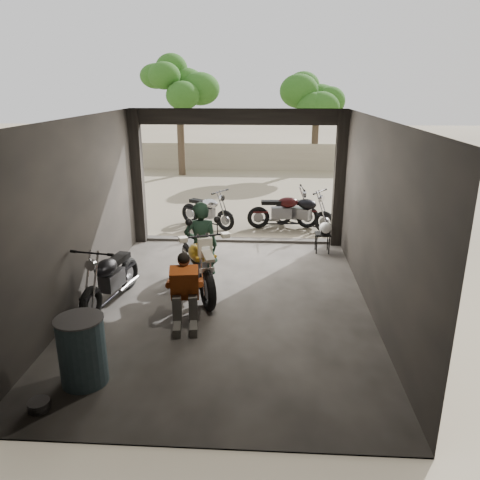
# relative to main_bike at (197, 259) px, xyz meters

# --- Properties ---
(ground) EXTENTS (80.00, 80.00, 0.00)m
(ground) POSITION_rel_main_bike_xyz_m (0.55, -0.46, -0.66)
(ground) COLOR #7A6D56
(ground) RESTS_ON ground
(garage) EXTENTS (7.00, 7.13, 3.20)m
(garage) POSITION_rel_main_bike_xyz_m (0.55, 0.09, 0.62)
(garage) COLOR #2D2B28
(garage) RESTS_ON ground
(boundary_wall) EXTENTS (18.00, 0.30, 1.20)m
(boundary_wall) POSITION_rel_main_bike_xyz_m (0.55, 13.54, -0.06)
(boundary_wall) COLOR gray
(boundary_wall) RESTS_ON ground
(tree_left) EXTENTS (2.20, 2.20, 5.60)m
(tree_left) POSITION_rel_main_bike_xyz_m (-2.45, 12.04, 3.32)
(tree_left) COLOR #382B1E
(tree_left) RESTS_ON ground
(tree_right) EXTENTS (2.20, 2.20, 5.00)m
(tree_right) POSITION_rel_main_bike_xyz_m (3.35, 13.54, 2.90)
(tree_right) COLOR #382B1E
(tree_right) RESTS_ON ground
(main_bike) EXTENTS (1.50, 2.15, 1.33)m
(main_bike) POSITION_rel_main_bike_xyz_m (0.00, 0.00, 0.00)
(main_bike) COLOR beige
(main_bike) RESTS_ON ground
(left_bike) EXTENTS (1.00, 1.80, 1.15)m
(left_bike) POSITION_rel_main_bike_xyz_m (-1.45, -0.56, -0.09)
(left_bike) COLOR black
(left_bike) RESTS_ON ground
(outside_bike_a) EXTENTS (1.67, 1.38, 1.06)m
(outside_bike_a) POSITION_rel_main_bike_xyz_m (-0.37, 4.28, -0.13)
(outside_bike_a) COLOR black
(outside_bike_a) RESTS_ON ground
(outside_bike_b) EXTENTS (1.73, 0.82, 1.14)m
(outside_bike_b) POSITION_rel_main_bike_xyz_m (1.70, 4.26, -0.09)
(outside_bike_b) COLOR #360D0D
(outside_bike_b) RESTS_ON ground
(outside_bike_c) EXTENTS (1.74, 1.45, 1.11)m
(outside_bike_c) POSITION_rel_main_bike_xyz_m (2.22, 4.26, -0.11)
(outside_bike_c) COLOR black
(outside_bike_c) RESTS_ON ground
(rider) EXTENTS (0.67, 0.49, 1.70)m
(rider) POSITION_rel_main_bike_xyz_m (0.05, 0.19, 0.19)
(rider) COLOR black
(rider) RESTS_ON ground
(mechanic) EXTENTS (0.70, 0.88, 1.17)m
(mechanic) POSITION_rel_main_bike_xyz_m (-0.00, -1.33, -0.08)
(mechanic) COLOR #A74616
(mechanic) RESTS_ON ground
(stool) EXTENTS (0.34, 0.34, 0.47)m
(stool) POSITION_rel_main_bike_xyz_m (2.55, 2.35, -0.26)
(stool) COLOR black
(stool) RESTS_ON ground
(helmet) EXTENTS (0.33, 0.35, 0.28)m
(helmet) POSITION_rel_main_bike_xyz_m (2.60, 2.30, -0.05)
(helmet) COLOR silver
(helmet) RESTS_ON stool
(oil_drum) EXTENTS (0.61, 0.61, 0.93)m
(oil_drum) POSITION_rel_main_bike_xyz_m (-1.06, -2.87, -0.20)
(oil_drum) COLOR #37515C
(oil_drum) RESTS_ON ground
(sign_post) EXTENTS (0.81, 0.08, 2.43)m
(sign_post) POSITION_rel_main_bike_xyz_m (3.71, 3.46, 0.98)
(sign_post) COLOR black
(sign_post) RESTS_ON ground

